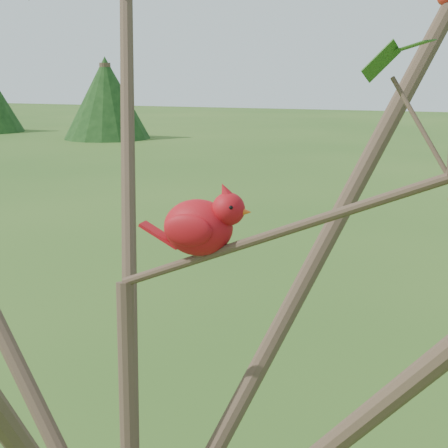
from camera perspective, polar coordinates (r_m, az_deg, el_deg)
name	(u,v)px	position (r m, az deg, el deg)	size (l,w,h in m)	color
crabapple_tree	(125,213)	(1.20, -8.19, 0.95)	(2.35, 2.05, 2.95)	#3D2C20
cardinal	(202,225)	(1.26, -1.85, -0.06)	(0.22, 0.11, 0.15)	#B70F1B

